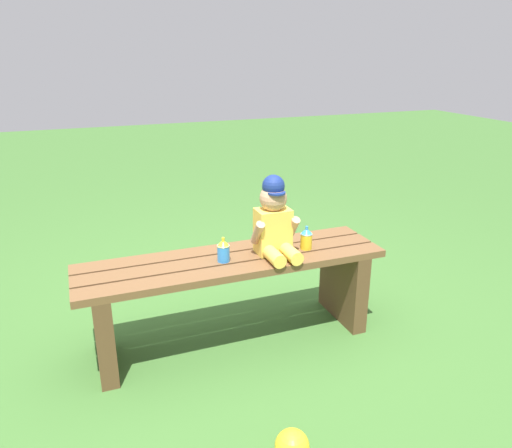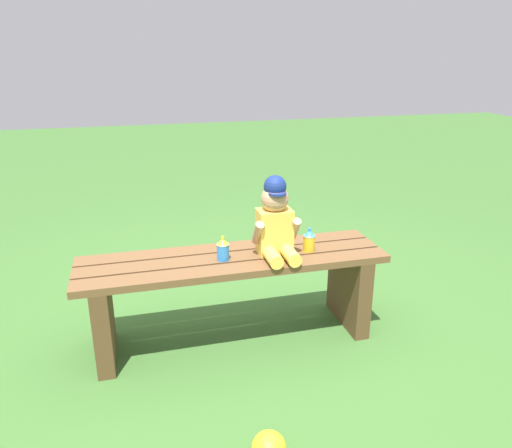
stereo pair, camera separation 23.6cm
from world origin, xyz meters
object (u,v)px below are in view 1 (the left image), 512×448
park_bench (233,285)px  child_figure (274,221)px  sippy_cup_right (306,238)px  toy_ball (292,446)px  sippy_cup_left (223,250)px

park_bench → child_figure: bearing=-7.2°
child_figure → sippy_cup_right: 0.22m
child_figure → toy_ball: child_figure is taller
park_bench → toy_ball: bearing=-93.8°
child_figure → sippy_cup_right: child_figure is taller
sippy_cup_left → toy_ball: size_ratio=0.95×
child_figure → sippy_cup_right: bearing=-0.5°
sippy_cup_left → sippy_cup_right: bearing=0.0°
sippy_cup_right → toy_ball: bearing=-118.7°
park_bench → child_figure: size_ratio=3.79×
park_bench → toy_ball: (-0.06, -0.85, -0.25)m
toy_ball → child_figure: bearing=71.9°
sippy_cup_left → toy_ball: (-0.00, -0.82, -0.46)m
sippy_cup_right → child_figure: bearing=179.5°
child_figure → sippy_cup_right: (0.18, -0.00, -0.12)m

